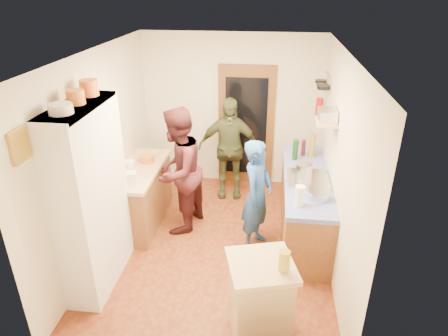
% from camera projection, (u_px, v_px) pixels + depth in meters
% --- Properties ---
extents(floor, '(3.00, 4.00, 0.02)m').
position_uv_depth(floor, '(216.00, 245.00, 5.56)').
color(floor, brown).
rests_on(floor, ground).
extents(ceiling, '(3.00, 4.00, 0.02)m').
position_uv_depth(ceiling, '(214.00, 52.00, 4.42)').
color(ceiling, silver).
rests_on(ceiling, ground).
extents(wall_back, '(3.00, 0.02, 2.60)m').
position_uv_depth(wall_back, '(232.00, 111.00, 6.79)').
color(wall_back, silver).
rests_on(wall_back, ground).
extents(wall_front, '(3.00, 0.02, 2.60)m').
position_uv_depth(wall_front, '(180.00, 262.00, 3.19)').
color(wall_front, silver).
rests_on(wall_front, ground).
extents(wall_left, '(0.02, 4.00, 2.60)m').
position_uv_depth(wall_left, '(100.00, 154.00, 5.16)').
color(wall_left, silver).
rests_on(wall_left, ground).
extents(wall_right, '(0.02, 4.00, 2.60)m').
position_uv_depth(wall_right, '(339.00, 166.00, 4.83)').
color(wall_right, silver).
rests_on(wall_right, ground).
extents(door_frame, '(0.95, 0.06, 2.10)m').
position_uv_depth(door_frame, '(246.00, 127.00, 6.83)').
color(door_frame, brown).
rests_on(door_frame, ground).
extents(door_glass, '(0.70, 0.02, 1.70)m').
position_uv_depth(door_glass, '(246.00, 127.00, 6.80)').
color(door_glass, black).
rests_on(door_glass, door_frame).
extents(hutch_body, '(0.40, 1.20, 2.20)m').
position_uv_depth(hutch_body, '(92.00, 199.00, 4.50)').
color(hutch_body, white).
rests_on(hutch_body, ground).
extents(hutch_top_shelf, '(0.40, 1.14, 0.04)m').
position_uv_depth(hutch_top_shelf, '(76.00, 106.00, 4.04)').
color(hutch_top_shelf, white).
rests_on(hutch_top_shelf, hutch_body).
extents(plate_stack, '(0.23, 0.23, 0.09)m').
position_uv_depth(plate_stack, '(61.00, 109.00, 3.74)').
color(plate_stack, white).
rests_on(plate_stack, hutch_top_shelf).
extents(orange_pot_a, '(0.18, 0.18, 0.15)m').
position_uv_depth(orange_pot_a, '(76.00, 97.00, 4.01)').
color(orange_pot_a, orange).
rests_on(orange_pot_a, hutch_top_shelf).
extents(orange_pot_b, '(0.20, 0.20, 0.17)m').
position_uv_depth(orange_pot_b, '(89.00, 88.00, 4.29)').
color(orange_pot_b, orange).
rests_on(orange_pot_b, hutch_top_shelf).
extents(left_counter_base, '(0.60, 1.40, 0.85)m').
position_uv_depth(left_counter_base, '(140.00, 197.00, 5.90)').
color(left_counter_base, brown).
rests_on(left_counter_base, ground).
extents(left_counter_top, '(0.64, 1.44, 0.05)m').
position_uv_depth(left_counter_top, '(137.00, 170.00, 5.71)').
color(left_counter_top, '#D8AF7F').
rests_on(left_counter_top, left_counter_base).
extents(toaster, '(0.23, 0.18, 0.16)m').
position_uv_depth(toaster, '(129.00, 178.00, 5.24)').
color(toaster, white).
rests_on(toaster, left_counter_top).
extents(kettle, '(0.20, 0.20, 0.18)m').
position_uv_depth(kettle, '(129.00, 167.00, 5.51)').
color(kettle, white).
rests_on(kettle, left_counter_top).
extents(orange_bowl, '(0.28, 0.28, 0.10)m').
position_uv_depth(orange_bowl, '(147.00, 159.00, 5.87)').
color(orange_bowl, orange).
rests_on(orange_bowl, left_counter_top).
extents(chopping_board, '(0.31, 0.23, 0.02)m').
position_uv_depth(chopping_board, '(149.00, 153.00, 6.16)').
color(chopping_board, '#D8AF7F').
rests_on(chopping_board, left_counter_top).
extents(right_counter_base, '(0.60, 2.20, 0.84)m').
position_uv_depth(right_counter_base, '(304.00, 206.00, 5.69)').
color(right_counter_base, brown).
rests_on(right_counter_base, ground).
extents(right_counter_top, '(0.62, 2.22, 0.06)m').
position_uv_depth(right_counter_top, '(307.00, 177.00, 5.49)').
color(right_counter_top, '#0208A3').
rests_on(right_counter_top, right_counter_base).
extents(hob, '(0.55, 0.58, 0.04)m').
position_uv_depth(hob, '(308.00, 179.00, 5.35)').
color(hob, silver).
rests_on(hob, right_counter_top).
extents(pot_on_hob, '(0.22, 0.22, 0.14)m').
position_uv_depth(pot_on_hob, '(304.00, 169.00, 5.41)').
color(pot_on_hob, silver).
rests_on(pot_on_hob, hob).
extents(bottle_a, '(0.10, 0.10, 0.32)m').
position_uv_depth(bottle_a, '(295.00, 150.00, 5.90)').
color(bottle_a, '#143F14').
rests_on(bottle_a, right_counter_top).
extents(bottle_b, '(0.07, 0.07, 0.25)m').
position_uv_depth(bottle_b, '(303.00, 148.00, 6.05)').
color(bottle_b, '#591419').
rests_on(bottle_b, right_counter_top).
extents(bottle_c, '(0.11, 0.11, 0.36)m').
position_uv_depth(bottle_c, '(313.00, 146.00, 5.99)').
color(bottle_c, olive).
rests_on(bottle_c, right_counter_top).
extents(paper_towel, '(0.12, 0.12, 0.26)m').
position_uv_depth(paper_towel, '(300.00, 196.00, 4.71)').
color(paper_towel, white).
rests_on(paper_towel, right_counter_top).
extents(mixing_bowl, '(0.31, 0.31, 0.10)m').
position_uv_depth(mixing_bowl, '(319.00, 195.00, 4.89)').
color(mixing_bowl, silver).
rests_on(mixing_bowl, right_counter_top).
extents(island_base, '(0.68, 0.68, 0.86)m').
position_uv_depth(island_base, '(260.00, 302.00, 3.99)').
color(island_base, '#D8AF7F').
rests_on(island_base, ground).
extents(island_top, '(0.76, 0.76, 0.05)m').
position_uv_depth(island_top, '(261.00, 266.00, 3.79)').
color(island_top, '#D8AF7F').
rests_on(island_top, island_base).
extents(cutting_board, '(0.41, 0.36, 0.02)m').
position_uv_depth(cutting_board, '(255.00, 262.00, 3.83)').
color(cutting_board, white).
rests_on(cutting_board, island_top).
extents(oil_jar, '(0.13, 0.13, 0.21)m').
position_uv_depth(oil_jar, '(284.00, 261.00, 3.65)').
color(oil_jar, '#AD9E2D').
rests_on(oil_jar, island_top).
extents(pan_rail, '(0.02, 0.65, 0.02)m').
position_uv_depth(pan_rail, '(327.00, 76.00, 5.87)').
color(pan_rail, silver).
rests_on(pan_rail, wall_right).
extents(pan_hang_a, '(0.18, 0.18, 0.05)m').
position_uv_depth(pan_hang_a, '(324.00, 87.00, 5.78)').
color(pan_hang_a, black).
rests_on(pan_hang_a, pan_rail).
extents(pan_hang_b, '(0.16, 0.16, 0.05)m').
position_uv_depth(pan_hang_b, '(322.00, 85.00, 5.97)').
color(pan_hang_b, black).
rests_on(pan_hang_b, pan_rail).
extents(pan_hang_c, '(0.17, 0.17, 0.05)m').
position_uv_depth(pan_hang_c, '(321.00, 82.00, 6.14)').
color(pan_hang_c, black).
rests_on(pan_hang_c, pan_rail).
extents(wall_shelf, '(0.26, 0.42, 0.03)m').
position_uv_depth(wall_shelf, '(326.00, 122.00, 5.07)').
color(wall_shelf, '#D8AF7F').
rests_on(wall_shelf, wall_right).
extents(radio, '(0.23, 0.31, 0.15)m').
position_uv_depth(radio, '(327.00, 115.00, 5.03)').
color(radio, silver).
rests_on(radio, wall_shelf).
extents(ext_bracket, '(0.06, 0.10, 0.04)m').
position_uv_depth(ext_bracket, '(323.00, 111.00, 6.29)').
color(ext_bracket, black).
rests_on(ext_bracket, wall_right).
extents(fire_extinguisher, '(0.11, 0.11, 0.32)m').
position_uv_depth(fire_extinguisher, '(319.00, 108.00, 6.27)').
color(fire_extinguisher, red).
rests_on(fire_extinguisher, wall_right).
extents(picture_frame, '(0.03, 0.25, 0.30)m').
position_uv_depth(picture_frame, '(20.00, 146.00, 3.44)').
color(picture_frame, gold).
rests_on(picture_frame, wall_left).
extents(person_hob, '(0.53, 0.65, 1.54)m').
position_uv_depth(person_hob, '(258.00, 197.00, 5.21)').
color(person_hob, '#224992').
rests_on(person_hob, ground).
extents(person_left, '(0.90, 1.04, 1.83)m').
position_uv_depth(person_left, '(182.00, 170.00, 5.60)').
color(person_left, '#40181C').
rests_on(person_left, ground).
extents(person_back, '(1.02, 0.49, 1.70)m').
position_uv_depth(person_back, '(229.00, 148.00, 6.48)').
color(person_back, '#3D4327').
rests_on(person_back, ground).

